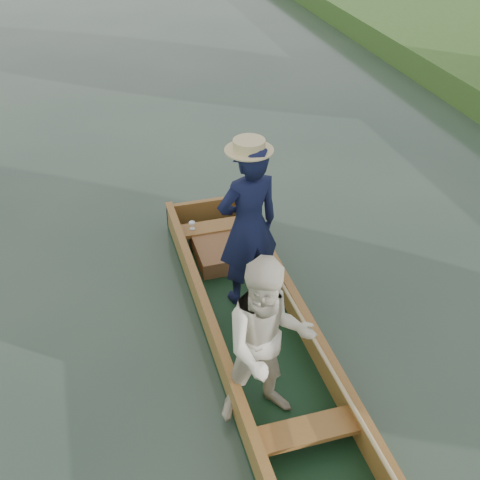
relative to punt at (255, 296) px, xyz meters
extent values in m
plane|color=#283D30|center=(0.05, 0.16, -0.74)|extent=(120.00, 120.00, 0.00)
cube|color=black|center=(0.05, 0.16, -0.70)|extent=(1.10, 5.00, 0.08)
cube|color=olive|center=(-0.46, 0.16, -0.50)|extent=(0.08, 5.00, 0.32)
cube|color=olive|center=(0.56, 0.16, -0.50)|extent=(0.08, 5.00, 0.32)
cube|color=olive|center=(0.05, 2.62, -0.50)|extent=(1.10, 0.08, 0.32)
cube|color=olive|center=(-0.46, 0.16, -0.32)|extent=(0.10, 5.00, 0.04)
cube|color=olive|center=(0.56, 0.16, -0.32)|extent=(0.10, 5.00, 0.04)
cube|color=olive|center=(0.05, 2.06, -0.44)|extent=(0.94, 0.30, 0.05)
cube|color=olive|center=(0.05, -1.44, -0.44)|extent=(0.94, 0.30, 0.05)
imported|color=#13173B|center=(0.15, 0.77, 0.36)|extent=(0.82, 0.61, 2.06)
cylinder|color=beige|center=(0.15, 0.77, 1.35)|extent=(0.52, 0.52, 0.12)
imported|color=beige|center=(-0.18, -0.95, 0.25)|extent=(0.94, 0.76, 1.82)
cube|color=#973B30|center=(0.13, 1.67, -0.55)|extent=(0.85, 0.90, 0.22)
sphere|color=#A47B57|center=(0.43, 1.57, -0.33)|extent=(0.21, 0.21, 0.21)
sphere|color=#A47B57|center=(0.43, 1.56, -0.17)|extent=(0.16, 0.16, 0.16)
sphere|color=#A47B57|center=(0.37, 1.56, -0.10)|extent=(0.06, 0.06, 0.06)
sphere|color=#A47B57|center=(0.49, 1.56, -0.10)|extent=(0.06, 0.06, 0.06)
sphere|color=#A47B57|center=(0.43, 1.50, -0.18)|extent=(0.06, 0.06, 0.06)
sphere|color=#A47B57|center=(0.34, 1.55, -0.29)|extent=(0.07, 0.07, 0.07)
sphere|color=#A47B57|center=(0.53, 1.55, -0.29)|extent=(0.07, 0.07, 0.07)
sphere|color=#A47B57|center=(0.38, 1.54, -0.42)|extent=(0.09, 0.09, 0.09)
sphere|color=#A47B57|center=(0.49, 1.54, -0.42)|extent=(0.09, 0.09, 0.09)
cylinder|color=silver|center=(-0.25, 2.06, -0.41)|extent=(0.07, 0.07, 0.01)
cylinder|color=silver|center=(-0.25, 2.06, -0.37)|extent=(0.01, 0.01, 0.08)
ellipsoid|color=silver|center=(-0.25, 2.06, -0.32)|extent=(0.09, 0.09, 0.05)
cylinder|color=tan|center=(0.48, -0.40, -0.28)|extent=(0.04, 4.16, 0.19)
camera|label=1|loc=(-1.50, -4.65, 4.10)|focal=45.00mm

